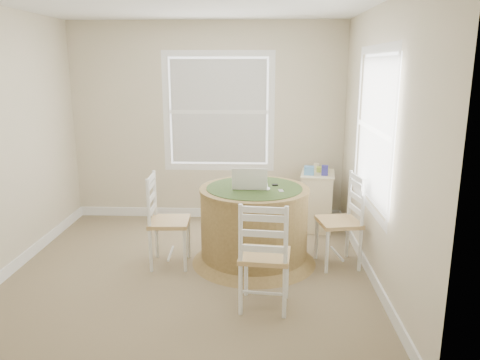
{
  "coord_description": "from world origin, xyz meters",
  "views": [
    {
      "loc": [
        0.69,
        -4.35,
        2.04
      ],
      "look_at": [
        0.49,
        0.45,
        0.86
      ],
      "focal_mm": 35.0,
      "sensor_mm": 36.0,
      "label": 1
    }
  ],
  "objects_px": {
    "chair_right": "(339,222)",
    "chair_left": "(169,221)",
    "chair_near": "(265,255)",
    "round_table": "(254,222)",
    "laptop": "(250,185)",
    "corner_chest": "(317,201)"
  },
  "relations": [
    {
      "from": "round_table",
      "to": "corner_chest",
      "type": "xyz_separation_m",
      "value": [
        0.78,
        1.1,
        -0.08
      ]
    },
    {
      "from": "chair_right",
      "to": "chair_left",
      "type": "bearing_deg",
      "value": -97.81
    },
    {
      "from": "chair_near",
      "to": "corner_chest",
      "type": "distance_m",
      "value": 2.17
    },
    {
      "from": "corner_chest",
      "to": "laptop",
      "type": "bearing_deg",
      "value": -118.54
    },
    {
      "from": "chair_left",
      "to": "chair_near",
      "type": "bearing_deg",
      "value": -133.49
    },
    {
      "from": "round_table",
      "to": "corner_chest",
      "type": "height_order",
      "value": "round_table"
    },
    {
      "from": "chair_left",
      "to": "chair_right",
      "type": "bearing_deg",
      "value": -90.63
    },
    {
      "from": "chair_left",
      "to": "chair_right",
      "type": "relative_size",
      "value": 1.0
    },
    {
      "from": "chair_right",
      "to": "round_table",
      "type": "bearing_deg",
      "value": -103.11
    },
    {
      "from": "chair_left",
      "to": "chair_near",
      "type": "height_order",
      "value": "same"
    },
    {
      "from": "round_table",
      "to": "corner_chest",
      "type": "distance_m",
      "value": 1.35
    },
    {
      "from": "chair_left",
      "to": "laptop",
      "type": "relative_size",
      "value": 2.6
    },
    {
      "from": "chair_left",
      "to": "laptop",
      "type": "bearing_deg",
      "value": -86.32
    },
    {
      "from": "round_table",
      "to": "chair_left",
      "type": "distance_m",
      "value": 0.88
    },
    {
      "from": "chair_right",
      "to": "corner_chest",
      "type": "xyz_separation_m",
      "value": [
        -0.09,
        1.15,
        -0.11
      ]
    },
    {
      "from": "chair_right",
      "to": "laptop",
      "type": "height_order",
      "value": "laptop"
    },
    {
      "from": "round_table",
      "to": "chair_near",
      "type": "xyz_separation_m",
      "value": [
        0.1,
        -0.95,
        0.03
      ]
    },
    {
      "from": "round_table",
      "to": "chair_right",
      "type": "distance_m",
      "value": 0.88
    },
    {
      "from": "laptop",
      "to": "chair_near",
      "type": "bearing_deg",
      "value": 100.79
    },
    {
      "from": "chair_left",
      "to": "chair_near",
      "type": "relative_size",
      "value": 1.0
    },
    {
      "from": "round_table",
      "to": "chair_left",
      "type": "relative_size",
      "value": 1.38
    },
    {
      "from": "chair_near",
      "to": "laptop",
      "type": "relative_size",
      "value": 2.6
    }
  ]
}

